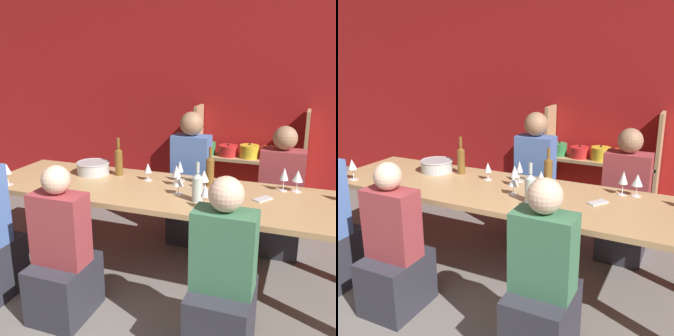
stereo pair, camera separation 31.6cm
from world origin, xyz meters
TOP-DOWN VIEW (x-y plane):
  - wall_back_red at (0.00, 3.83)m, footprint 8.80×0.06m
  - shelf_unit at (0.54, 3.63)m, footprint 1.24×0.30m
  - dining_table at (0.13, 1.98)m, footprint 2.98×0.88m
  - mixing_bowl at (-0.62, 2.17)m, footprint 0.30×0.30m
  - wine_bottle_green at (0.45, 1.82)m, footprint 0.08×0.08m
  - wine_bottle_dark at (-0.38, 2.21)m, footprint 0.07×0.07m
  - wine_bottle_amber at (0.45, 2.20)m, footprint 0.07×0.07m
  - wine_glass_red_a at (-1.11, 1.65)m, footprint 0.07×0.07m
  - wine_glass_red_b at (0.19, 2.11)m, footprint 0.07×0.07m
  - wine_glass_red_c at (0.27, 1.92)m, footprint 0.08×0.08m
  - wine_glass_red_d at (1.02, 2.28)m, footprint 0.07×0.07m
  - wine_glass_empty_a at (-0.08, 2.16)m, footprint 0.07×0.07m
  - wine_glass_white_a at (0.42, 2.10)m, footprint 0.08×0.08m
  - wine_glass_red_e at (0.18, 2.23)m, footprint 0.07×0.07m
  - wine_glass_empty_b at (0.54, 1.70)m, footprint 0.06×0.06m
  - wine_glass_red_f at (1.12, 2.29)m, footprint 0.08×0.08m
  - cell_phone at (0.90, 2.02)m, footprint 0.14×0.16m
  - person_near_a at (0.78, 1.24)m, footprint 0.36×0.45m
  - person_far_a at (0.98, 2.76)m, footprint 0.39×0.49m
  - person_near_b at (-0.33, 1.24)m, footprint 0.37×0.46m
  - person_far_b at (0.14, 2.69)m, footprint 0.36×0.45m

SIDE VIEW (x-z plane):
  - person_near_b at x=-0.33m, z-range -0.15..0.94m
  - person_near_a at x=0.78m, z-range -0.15..0.99m
  - person_far_a at x=0.98m, z-range -0.15..1.02m
  - person_far_b at x=0.14m, z-range -0.15..1.12m
  - shelf_unit at x=0.54m, z-range -0.11..1.10m
  - dining_table at x=0.13m, z-range 0.30..1.04m
  - cell_phone at x=0.90m, z-range 0.74..0.75m
  - mixing_bowl at x=-0.62m, z-range 0.74..0.85m
  - wine_glass_red_c at x=0.27m, z-range 0.77..0.92m
  - wine_glass_empty_a at x=-0.08m, z-range 0.77..0.92m
  - wine_glass_white_a at x=0.42m, z-range 0.77..0.92m
  - wine_bottle_green at x=0.45m, z-range 0.71..1.00m
  - wine_glass_red_b at x=0.19m, z-range 0.77..0.94m
  - wine_glass_red_e at x=0.18m, z-range 0.77..0.95m
  - wine_glass_red_f at x=1.12m, z-range 0.78..0.95m
  - wine_glass_red_a at x=-1.11m, z-range 0.78..0.96m
  - wine_glass_empty_b at x=0.54m, z-range 0.78..0.96m
  - wine_bottle_amber at x=0.45m, z-range 0.71..1.03m
  - wine_glass_red_d at x=1.02m, z-range 0.78..0.97m
  - wine_bottle_dark at x=-0.38m, z-range 0.70..1.04m
  - wall_back_red at x=0.00m, z-range 0.00..2.70m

